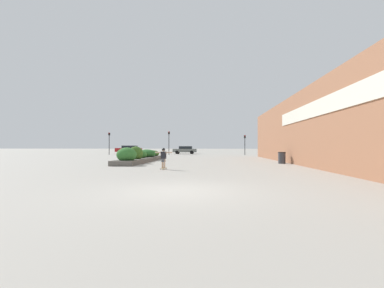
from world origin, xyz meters
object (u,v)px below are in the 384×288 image
skateboarder (163,156)px  skateboard (163,168)px  traffic_light_left (169,139)px  car_center_left (295,150)px  traffic_light_far_left (109,140)px  traffic_light_right (245,141)px  trash_bin (282,158)px  car_leftmost (185,150)px  car_center_right (129,149)px

skateboarder → skateboard: bearing=-35.9°
skateboarder → traffic_light_left: traffic_light_left is taller
car_center_left → traffic_light_far_left: size_ratio=1.21×
traffic_light_far_left → traffic_light_right: bearing=-0.2°
traffic_light_left → traffic_light_far_left: (-10.14, 0.19, -0.09)m
trash_bin → traffic_light_right: size_ratio=0.29×
skateboard → trash_bin: size_ratio=0.65×
skateboarder → trash_bin: 10.30m
car_leftmost → car_center_left: car_center_left is taller
car_center_right → trash_bin: bearing=-141.4°
skateboard → traffic_light_far_left: bearing=135.3°
skateboard → trash_bin: 10.30m
traffic_light_right → car_leftmost: bearing=153.2°
traffic_light_far_left → car_leftmost: bearing=22.5°
skateboard → car_center_right: size_ratio=0.13×
trash_bin → car_center_right: size_ratio=0.20×
trash_bin → car_center_left: 27.88m
skateboard → car_leftmost: size_ratio=0.14×
skateboard → car_leftmost: bearing=110.7°
car_center_left → traffic_light_right: (-9.60, -5.50, 1.42)m
skateboarder → traffic_light_far_left: (-14.20, 26.66, 1.68)m
car_center_left → traffic_light_right: 11.16m
trash_bin → car_center_left: (9.39, 26.25, 0.30)m
car_center_left → traffic_light_right: traffic_light_right is taller
skateboard → car_leftmost: car_leftmost is taller
car_center_right → car_leftmost: bearing=-93.1°
car_leftmost → traffic_light_right: traffic_light_right is taller
car_leftmost → car_center_left: size_ratio=0.97×
car_center_left → traffic_light_right: bearing=-60.2°
car_center_left → traffic_light_left: (-21.92, -5.63, 1.81)m
trash_bin → skateboard: bearing=-145.4°
skateboard → traffic_light_far_left: 30.30m
skateboarder → trash_bin: bearing=51.8°
trash_bin → skateboarder: bearing=-145.4°
skateboard → skateboarder: bearing=144.1°
car_center_left → traffic_light_left: traffic_light_left is taller
traffic_light_left → traffic_light_far_left: traffic_light_left is taller
car_leftmost → traffic_light_right: (10.19, -5.14, 1.44)m
car_center_left → traffic_light_far_left: 32.57m
traffic_light_left → traffic_light_right: bearing=0.6°
traffic_light_far_left → skateboarder: bearing=-62.0°
skateboarder → traffic_light_far_left: bearing=135.3°
traffic_light_far_left → car_center_left: bearing=9.6°
skateboard → trash_bin: trash_bin is taller
skateboard → traffic_light_left: (-4.06, 26.47, 2.51)m
car_center_left → traffic_light_far_left: (-32.06, -5.44, 1.72)m
traffic_light_left → skateboarder: bearing=-81.3°
skateboarder → car_leftmost: size_ratio=0.28×
trash_bin → car_center_right: 33.88m
car_leftmost → car_center_left: 19.80m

